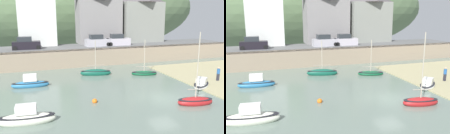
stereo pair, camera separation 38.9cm
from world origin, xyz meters
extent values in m
cube|color=slate|center=(0.00, 0.00, -0.03)|extent=(48.00, 40.00, 0.06)
cube|color=gray|center=(0.00, 17.00, 1.20)|extent=(48.00, 2.40, 2.40)
cube|color=#606060|center=(0.00, 20.70, 2.35)|extent=(48.00, 9.00, 0.10)
ellipsoid|color=#5A744D|center=(0.59, 55.20, 9.51)|extent=(80.00, 44.00, 27.18)
cube|color=silver|center=(-9.80, 25.20, 6.81)|extent=(6.05, 4.55, 8.82)
cube|color=gray|center=(1.13, 25.20, 6.30)|extent=(7.86, 4.42, 7.80)
cube|color=gray|center=(9.53, 25.20, 6.15)|extent=(7.87, 5.60, 7.51)
cube|color=tan|center=(8.99, 29.20, 7.77)|extent=(2.80, 2.80, 10.73)
ellipsoid|color=#A61D1F|center=(1.77, -2.09, 0.23)|extent=(3.35, 1.77, 0.84)
ellipsoid|color=black|center=(1.77, -2.09, 0.46)|extent=(3.28, 1.73, 0.12)
cylinder|color=#B2A893|center=(1.77, -2.09, 3.46)|extent=(0.09, 0.09, 5.61)
cylinder|color=gray|center=(1.77, -2.09, 1.37)|extent=(1.56, 0.36, 0.07)
ellipsoid|color=silver|center=(-12.09, -1.17, 0.27)|extent=(4.21, 1.56, 1.00)
ellipsoid|color=black|center=(-12.09, -1.17, 0.55)|extent=(4.12, 1.53, 0.12)
cube|color=silver|center=(-12.09, -1.17, 1.08)|extent=(1.51, 0.97, 0.62)
ellipsoid|color=teal|center=(-11.63, 8.14, 0.23)|extent=(4.00, 1.40, 0.84)
ellipsoid|color=black|center=(-11.63, 8.14, 0.46)|extent=(3.92, 1.37, 0.12)
cube|color=silver|center=(-11.63, 8.14, 1.02)|extent=(1.42, 0.89, 0.74)
ellipsoid|color=#125833|center=(2.40, 8.89, 0.17)|extent=(3.53, 2.21, 0.60)
ellipsoid|color=black|center=(2.40, 8.89, 0.33)|extent=(3.46, 2.17, 0.12)
cylinder|color=#B2A893|center=(2.40, 8.89, 2.50)|extent=(0.09, 0.09, 4.06)
cylinder|color=gray|center=(2.40, 8.89, 1.05)|extent=(2.06, 0.68, 0.07)
ellipsoid|color=silver|center=(5.76, 1.99, 0.17)|extent=(3.58, 3.30, 0.61)
ellipsoid|color=black|center=(5.76, 1.99, 0.34)|extent=(3.51, 3.23, 0.12)
cube|color=silver|center=(5.76, 1.99, 0.74)|extent=(1.56, 1.53, 0.53)
ellipsoid|color=#12513E|center=(-3.58, 10.78, 0.27)|extent=(4.05, 1.93, 0.99)
ellipsoid|color=black|center=(-3.58, 10.78, 0.55)|extent=(3.97, 1.89, 0.12)
cylinder|color=#B2A893|center=(-3.58, 10.78, 2.59)|extent=(0.09, 0.09, 3.64)
cylinder|color=gray|center=(-3.58, 10.78, 1.28)|extent=(2.13, 0.60, 0.07)
cube|color=black|center=(-11.71, 20.70, 3.00)|extent=(4.14, 1.79, 1.20)
cube|color=#282D33|center=(-11.96, 20.70, 3.95)|extent=(2.13, 1.55, 0.80)
cylinder|color=black|center=(-10.06, 21.50, 2.72)|extent=(0.64, 0.22, 0.64)
cylinder|color=black|center=(-10.06, 19.90, 2.72)|extent=(0.64, 0.22, 0.64)
cylinder|color=black|center=(-13.36, 21.50, 2.72)|extent=(0.64, 0.22, 0.64)
cylinder|color=black|center=(-13.36, 19.90, 2.72)|extent=(0.64, 0.22, 0.64)
cube|color=#B2B0BB|center=(-0.41, 20.70, 3.00)|extent=(4.18, 1.89, 1.20)
cube|color=#282D33|center=(-0.66, 20.70, 3.95)|extent=(2.17, 1.60, 0.80)
cylinder|color=black|center=(1.24, 21.50, 2.72)|extent=(0.64, 0.22, 0.64)
cylinder|color=black|center=(1.24, 19.90, 2.72)|extent=(0.64, 0.22, 0.64)
cylinder|color=black|center=(-2.06, 21.50, 2.72)|extent=(0.64, 0.22, 0.64)
cylinder|color=black|center=(-2.06, 19.90, 2.72)|extent=(0.64, 0.22, 0.64)
cube|color=#B6B0BC|center=(3.29, 20.70, 3.00)|extent=(4.21, 1.99, 1.20)
cube|color=#282D33|center=(3.04, 20.70, 3.95)|extent=(2.20, 1.65, 0.80)
cylinder|color=black|center=(4.94, 21.50, 2.72)|extent=(0.64, 0.22, 0.64)
cylinder|color=black|center=(4.94, 19.90, 2.72)|extent=(0.64, 0.22, 0.64)
cylinder|color=black|center=(1.64, 21.50, 2.72)|extent=(0.64, 0.22, 0.64)
cylinder|color=black|center=(1.64, 19.90, 2.72)|extent=(0.64, 0.22, 0.64)
cube|color=#282833|center=(9.02, 3.11, 0.51)|extent=(0.28, 0.20, 0.82)
cylinder|color=#23569E|center=(9.02, 3.11, 1.21)|extent=(0.34, 0.34, 0.58)
sphere|color=#D1A889|center=(9.02, 3.11, 1.61)|extent=(0.22, 0.22, 0.22)
sphere|color=orange|center=(-6.37, 1.22, 0.14)|extent=(0.46, 0.46, 0.46)
camera|label=1|loc=(-11.73, -18.47, 7.71)|focal=38.89mm
camera|label=2|loc=(-11.36, -18.59, 7.71)|focal=38.89mm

